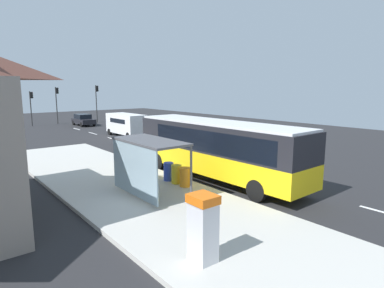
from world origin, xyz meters
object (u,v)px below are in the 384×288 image
Objects in this scene: ticket_machine at (203,228)px; traffic_light_far_side at (31,103)px; recycling_bin_blue at (169,171)px; traffic_light_median at (57,100)px; bus at (216,146)px; sedan_near at (83,120)px; traffic_light_near_side at (97,98)px; recycling_bin_yellow at (176,174)px; recycling_bin_orange at (185,177)px; bus_shelter at (144,154)px; white_van at (126,123)px.

traffic_light_far_side is at bearing 82.86° from ticket_machine.
traffic_light_median is (4.60, 33.57, 2.72)m from recycling_bin_blue.
sedan_near is at bearing 82.42° from bus.
traffic_light_near_side is (7.21, 32.95, 1.70)m from bus.
traffic_light_far_side is at bearing 88.11° from recycling_bin_yellow.
traffic_light_near_side is 5.34m from traffic_light_median.
recycling_bin_yellow is at bearing 59.28° from ticket_machine.
recycling_bin_yellow is at bearing -106.53° from traffic_light_near_side.
traffic_light_median is at bearing 82.51° from recycling_bin_orange.
sedan_near is at bearing 74.06° from ticket_machine.
bus_shelter reaches higher than recycling_bin_blue.
recycling_bin_orange is 1.00× the size of recycling_bin_blue.
traffic_light_near_side is 1.18× the size of traffic_light_far_side.
sedan_near is 29.90m from recycling_bin_blue.
sedan_near is 5.43m from traffic_light_median.
ticket_machine is 0.36× the size of traffic_light_near_side.
bus_shelter is at bearing -105.95° from sedan_near.
recycling_bin_orange is 0.24× the size of bus_shelter.
traffic_light_median is (4.60, 34.27, 2.72)m from recycling_bin_yellow.
bus_shelter is (-2.21, -0.60, 1.44)m from recycling_bin_yellow.
recycling_bin_orange is 35.38m from traffic_light_median.
recycling_bin_yellow is 0.19× the size of traffic_light_median.
ticket_machine is 41.80m from traffic_light_median.
traffic_light_near_side reaches higher than bus_shelter.
traffic_light_far_side is (-8.59, 0.80, -0.50)m from traffic_light_near_side.
bus_shelter is (-2.21, 0.10, 1.44)m from recycling_bin_orange.
recycling_bin_yellow is at bearing -110.02° from white_van.
traffic_light_near_side is 1.34× the size of bus_shelter.
bus_shelter is at bearing -115.37° from white_van.
sedan_near is 37.94m from ticket_machine.
ticket_machine is at bearing -120.72° from recycling_bin_yellow.
ticket_machine reaches higher than sedan_near.
traffic_light_near_side is (9.70, 33.37, 2.88)m from recycling_bin_orange.
bus_shelter is at bearing -149.54° from recycling_bin_blue.
sedan_near is 30.59m from recycling_bin_yellow.
traffic_light_median is at bearing 12.90° from traffic_light_far_side.
bus is at bearing -21.35° from recycling_bin_blue.
recycling_bin_blue is at bearing 158.65° from bus.
traffic_light_median is (8.52, 40.86, 2.20)m from ticket_machine.
traffic_light_median is at bearing 82.36° from recycling_bin_yellow.
recycling_bin_yellow is 0.24× the size of bus_shelter.
traffic_light_far_side is (5.02, 40.06, 1.87)m from ticket_machine.
recycling_bin_orange is at bearing -97.49° from traffic_light_median.
traffic_light_near_side is at bearing -17.43° from traffic_light_median.
bus_shelter is at bearing -164.80° from recycling_bin_yellow.
white_van is 1.31× the size of bus_shelter.
traffic_light_far_side is at bearing 146.40° from sedan_near.
white_van is at bearing -71.59° from traffic_light_far_side.
sedan_near is (0.10, 12.33, -0.55)m from white_van.
sedan_near is 4.65× the size of recycling_bin_orange.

